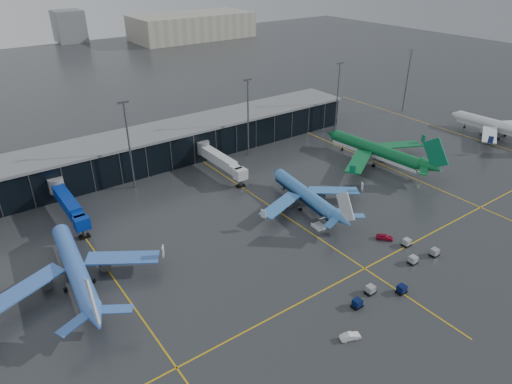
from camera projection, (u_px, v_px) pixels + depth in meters
ground at (285, 251)px, 103.63m from camera, size 600.00×600.00×0.00m
terminal_pier at (163, 145)px, 145.39m from camera, size 142.00×17.00×10.70m
jet_bridges at (68, 203)px, 114.10m from camera, size 94.00×27.50×7.20m
flood_masts at (193, 128)px, 135.46m from camera, size 203.00×0.50×25.50m
distant_hangars at (97, 33)px, 318.39m from camera, size 260.00×71.00×22.00m
taxi_lines at (289, 218)px, 116.38m from camera, size 220.00×120.00×0.02m
airliner_arkefly at (72, 257)px, 91.29m from camera, size 39.04×43.52×12.45m
airliner_klm_near at (306, 187)px, 119.58m from camera, size 36.59×40.38×11.18m
airliner_aer_lingus at (376, 143)px, 143.89m from camera, size 42.40×47.31×13.58m
airliner_ba at (500, 120)px, 164.20m from camera, size 39.33×44.07×12.81m
baggage_carts at (399, 272)px, 95.94m from camera, size 28.66×11.41×1.70m
mobile_airstair at (318, 224)px, 112.33m from camera, size 2.50×3.40×3.45m
service_van_red at (385, 237)px, 107.68m from camera, size 3.75×4.03×1.34m
service_van_white at (350, 336)px, 80.08m from camera, size 3.99×2.49×1.24m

